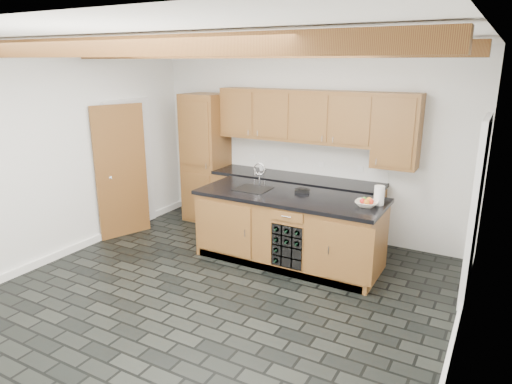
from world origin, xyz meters
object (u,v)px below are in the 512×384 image
Objects in this scene: island at (289,229)px; kitchen_scale at (302,190)px; fruit_bowl at (366,204)px; paper_towel at (379,195)px.

island is 11.62× the size of kitchen_scale.
kitchen_scale reaches higher than island.
paper_towel is (0.11, 0.14, 0.08)m from fruit_bowl.
fruit_bowl is 0.20m from paper_towel.
paper_towel is at bearing 7.18° from island.
paper_towel is (1.02, -0.04, 0.09)m from kitchen_scale.
island is at bearing -172.82° from paper_towel.
fruit_bowl is at bearing -127.95° from paper_towel.
fruit_bowl reaches higher than island.
paper_towel reaches higher than fruit_bowl.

